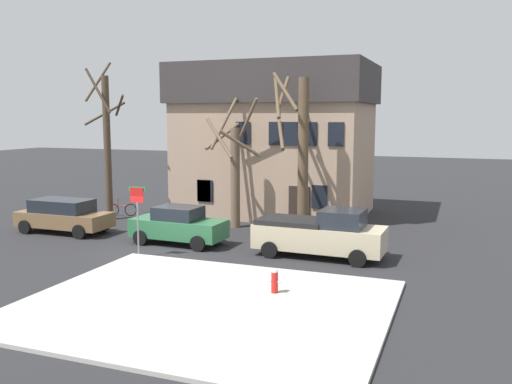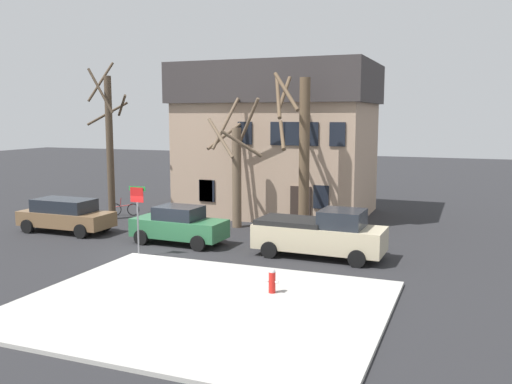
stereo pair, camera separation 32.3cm
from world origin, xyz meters
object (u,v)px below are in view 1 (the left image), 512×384
car_brown_wagon (64,215)px  tree_bare_mid (234,167)px  building_main (275,138)px  tree_bare_near (107,142)px  tree_bare_far (300,149)px  bicycle_leaning (122,210)px  fire_hydrant (275,280)px  pickup_truck_beige (321,233)px  car_green_sedan (178,225)px  street_sign_pole (137,208)px

car_brown_wagon → tree_bare_mid: bearing=29.8°
building_main → tree_bare_mid: building_main is taller
building_main → tree_bare_near: 9.54m
tree_bare_far → bicycle_leaning: (-10.89, 1.02, -3.77)m
tree_bare_far → fire_hydrant: 10.20m
tree_bare_near → car_brown_wagon: tree_bare_near is taller
pickup_truck_beige → fire_hydrant: bearing=-91.5°
car_green_sedan → bicycle_leaning: car_green_sedan is taller
building_main → bicycle_leaning: (-7.87, -4.22, -4.05)m
tree_bare_mid → street_sign_pole: 7.16m
fire_hydrant → street_sign_pole: (-6.80, 2.73, 1.49)m
car_green_sedan → fire_hydrant: car_green_sedan is taller
street_sign_pole → tree_bare_far: bearing=53.6°
tree_bare_near → fire_hydrant: 16.30m
tree_bare_near → street_sign_pole: bearing=-47.2°
tree_bare_near → street_sign_pole: tree_bare_near is taller
building_main → pickup_truck_beige: size_ratio=2.07×
bicycle_leaning → fire_hydrant: bearing=-39.0°
tree_bare_near → car_green_sedan: tree_bare_near is taller
fire_hydrant → pickup_truck_beige: bearing=88.5°
building_main → tree_bare_far: 6.06m
building_main → car_green_sedan: building_main is taller
building_main → car_green_sedan: (-1.42, -9.27, -3.56)m
building_main → tree_bare_far: (3.02, -5.25, -0.28)m
bicycle_leaning → street_sign_pole: bearing=-51.8°
fire_hydrant → car_brown_wagon: bearing=156.8°
pickup_truck_beige → building_main: bearing=118.9°
pickup_truck_beige → fire_hydrant: size_ratio=6.66×
fire_hydrant → bicycle_leaning: 16.48m
tree_bare_near → fire_hydrant: size_ratio=10.86×
fire_hydrant → street_sign_pole: bearing=158.1°
car_green_sedan → pickup_truck_beige: (6.50, 0.07, 0.11)m
building_main → bicycle_leaning: building_main is taller
tree_bare_near → fire_hydrant: tree_bare_near is taller
tree_bare_near → car_green_sedan: size_ratio=2.01×
fire_hydrant → tree_bare_far: bearing=101.6°
pickup_truck_beige → tree_bare_near: bearing=163.3°
tree_bare_mid → street_sign_pole: size_ratio=2.30×
car_brown_wagon → tree_bare_near: bearing=90.5°
tree_bare_mid → fire_hydrant: size_ratio=8.33×
tree_bare_near → car_brown_wagon: 5.10m
tree_bare_mid → bicycle_leaning: tree_bare_mid is taller
fire_hydrant → street_sign_pole: size_ratio=0.28×
building_main → bicycle_leaning: 9.81m
tree_bare_near → pickup_truck_beige: tree_bare_near is taller
car_green_sedan → fire_hydrant: (6.36, -5.32, -0.32)m
building_main → tree_bare_far: size_ratio=1.41×
tree_bare_mid → car_brown_wagon: tree_bare_mid is taller
bicycle_leaning → tree_bare_near: bearing=-92.9°
pickup_truck_beige → fire_hydrant: 5.41m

